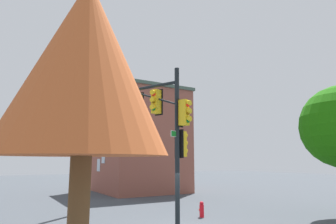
{
  "coord_description": "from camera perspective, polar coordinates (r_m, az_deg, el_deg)",
  "views": [
    {
      "loc": [
        -10.53,
        6.69,
        2.99
      ],
      "look_at": [
        0.38,
        0.23,
        5.12
      ],
      "focal_mm": 31.29,
      "sensor_mm": 36.0,
      "label": 1
    }
  ],
  "objects": [
    {
      "name": "signal_pole_assembly",
      "position": [
        13.86,
        -5.19,
        -0.94
      ],
      "size": [
        6.4,
        3.35,
        7.06
      ],
      "color": "black",
      "rests_on": "ground_plane"
    },
    {
      "name": "fire_hydrant",
      "position": [
        16.77,
        6.57,
        -18.32
      ],
      "size": [
        0.33,
        0.24,
        0.83
      ],
      "color": "red",
      "rests_on": "ground_plane"
    },
    {
      "name": "brick_building",
      "position": [
        30.01,
        -5.45,
        -5.49
      ],
      "size": [
        8.47,
        7.85,
        10.14
      ],
      "color": "brown",
      "rests_on": "ground_plane"
    },
    {
      "name": "utility_pole",
      "position": [
        18.07,
        -16.87,
        -5.22
      ],
      "size": [
        0.56,
        1.77,
        8.18
      ],
      "color": "brown",
      "rests_on": "ground_plane"
    },
    {
      "name": "tree_mid",
      "position": [
        5.9,
        -15.73,
        8.84
      ],
      "size": [
        3.18,
        3.18,
        6.62
      ],
      "color": "brown",
      "rests_on": "ground_plane"
    }
  ]
}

